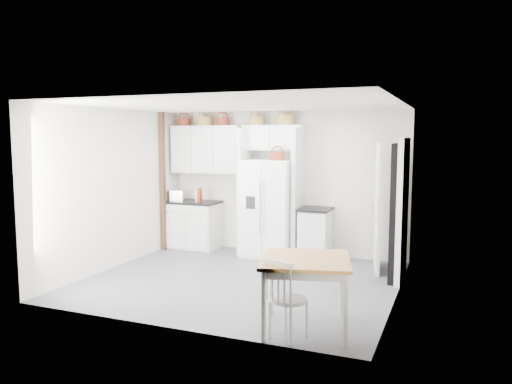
% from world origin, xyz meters
% --- Properties ---
extents(floor, '(4.50, 4.50, 0.00)m').
position_xyz_m(floor, '(0.00, 0.00, 0.00)').
color(floor, '#4F4E55').
rests_on(floor, ground).
extents(ceiling, '(4.50, 4.50, 0.00)m').
position_xyz_m(ceiling, '(0.00, 0.00, 2.60)').
color(ceiling, white).
rests_on(ceiling, wall_back).
extents(wall_back, '(4.50, 0.00, 4.50)m').
position_xyz_m(wall_back, '(0.00, 2.00, 1.30)').
color(wall_back, beige).
rests_on(wall_back, floor).
extents(wall_left, '(0.00, 4.00, 4.00)m').
position_xyz_m(wall_left, '(-2.25, 0.00, 1.30)').
color(wall_left, beige).
rests_on(wall_left, floor).
extents(wall_right, '(0.00, 4.00, 4.00)m').
position_xyz_m(wall_right, '(2.25, 0.00, 1.30)').
color(wall_right, beige).
rests_on(wall_right, floor).
extents(refrigerator, '(0.90, 0.72, 1.74)m').
position_xyz_m(refrigerator, '(-0.15, 1.62, 0.87)').
color(refrigerator, white).
rests_on(refrigerator, floor).
extents(base_cab_left, '(0.94, 0.60, 0.87)m').
position_xyz_m(base_cab_left, '(-1.73, 1.70, 0.44)').
color(base_cab_left, silver).
rests_on(base_cab_left, floor).
extents(base_cab_right, '(0.49, 0.59, 0.87)m').
position_xyz_m(base_cab_right, '(0.69, 1.70, 0.43)').
color(base_cab_right, silver).
rests_on(base_cab_right, floor).
extents(dining_table, '(1.18, 1.18, 0.81)m').
position_xyz_m(dining_table, '(1.43, -1.45, 0.40)').
color(dining_table, '#95572F').
rests_on(dining_table, floor).
extents(windsor_chair, '(0.51, 0.49, 0.84)m').
position_xyz_m(windsor_chair, '(1.32, -1.75, 0.42)').
color(windsor_chair, silver).
rests_on(windsor_chair, floor).
extents(counter_left, '(0.98, 0.63, 0.04)m').
position_xyz_m(counter_left, '(-1.73, 1.70, 0.89)').
color(counter_left, black).
rests_on(counter_left, base_cab_left).
extents(counter_right, '(0.53, 0.63, 0.04)m').
position_xyz_m(counter_right, '(0.69, 1.70, 0.88)').
color(counter_right, black).
rests_on(counter_right, base_cab_right).
extents(toaster, '(0.32, 0.23, 0.20)m').
position_xyz_m(toaster, '(-2.07, 1.63, 1.01)').
color(toaster, silver).
rests_on(toaster, counter_left).
extents(cookbook_red, '(0.08, 0.18, 0.26)m').
position_xyz_m(cookbook_red, '(-1.56, 1.62, 1.04)').
color(cookbook_red, maroon).
rests_on(cookbook_red, counter_left).
extents(cookbook_cream, '(0.06, 0.15, 0.22)m').
position_xyz_m(cookbook_cream, '(-1.58, 1.62, 1.02)').
color(cookbook_cream, white).
rests_on(cookbook_cream, counter_left).
extents(basket_upper_a, '(0.26, 0.26, 0.15)m').
position_xyz_m(basket_upper_a, '(-1.99, 1.83, 2.42)').
color(basket_upper_a, maroon).
rests_on(basket_upper_a, upper_cabinet).
extents(basket_upper_b, '(0.29, 0.29, 0.17)m').
position_xyz_m(basket_upper_b, '(-1.55, 1.83, 2.44)').
color(basket_upper_b, brown).
rests_on(basket_upper_b, upper_cabinet).
extents(basket_upper_c, '(0.25, 0.25, 0.15)m').
position_xyz_m(basket_upper_c, '(-1.17, 1.83, 2.42)').
color(basket_upper_c, maroon).
rests_on(basket_upper_c, upper_cabinet).
extents(basket_bridge_a, '(0.28, 0.28, 0.16)m').
position_xyz_m(basket_bridge_a, '(-0.48, 1.83, 2.43)').
color(basket_bridge_a, brown).
rests_on(basket_bridge_a, bridge_cabinet).
extents(basket_bridge_b, '(0.32, 0.32, 0.18)m').
position_xyz_m(basket_bridge_b, '(0.07, 1.83, 2.44)').
color(basket_bridge_b, brown).
rests_on(basket_bridge_b, bridge_cabinet).
extents(basket_fridge_b, '(0.25, 0.25, 0.13)m').
position_xyz_m(basket_fridge_b, '(0.03, 1.52, 1.81)').
color(basket_fridge_b, maroon).
rests_on(basket_fridge_b, refrigerator).
extents(upper_cabinet, '(1.40, 0.34, 0.90)m').
position_xyz_m(upper_cabinet, '(-1.50, 1.83, 1.90)').
color(upper_cabinet, silver).
rests_on(upper_cabinet, wall_back).
extents(bridge_cabinet, '(1.12, 0.34, 0.45)m').
position_xyz_m(bridge_cabinet, '(-0.15, 1.83, 2.12)').
color(bridge_cabinet, silver).
rests_on(bridge_cabinet, wall_back).
extents(fridge_panel_left, '(0.08, 0.60, 2.30)m').
position_xyz_m(fridge_panel_left, '(-0.66, 1.70, 1.15)').
color(fridge_panel_left, silver).
rests_on(fridge_panel_left, floor).
extents(fridge_panel_right, '(0.08, 0.60, 2.30)m').
position_xyz_m(fridge_panel_right, '(0.36, 1.70, 1.15)').
color(fridge_panel_right, silver).
rests_on(fridge_panel_right, floor).
extents(trim_post, '(0.09, 0.09, 2.60)m').
position_xyz_m(trim_post, '(-2.20, 1.35, 1.30)').
color(trim_post, '#3D2416').
rests_on(trim_post, floor).
extents(doorway_void, '(0.18, 0.85, 2.05)m').
position_xyz_m(doorway_void, '(2.16, 1.00, 1.02)').
color(doorway_void, black).
rests_on(doorway_void, floor).
extents(door_slab, '(0.21, 0.79, 2.05)m').
position_xyz_m(door_slab, '(1.80, 1.33, 1.02)').
color(door_slab, white).
rests_on(door_slab, floor).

